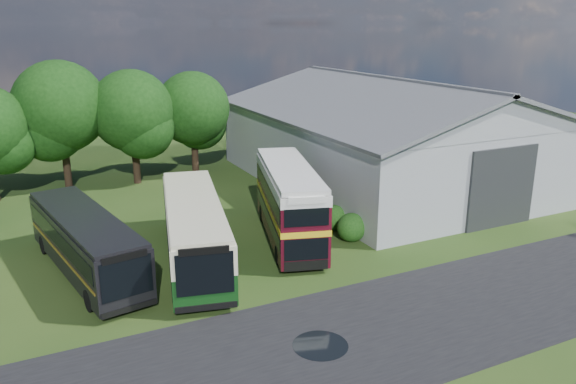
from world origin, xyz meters
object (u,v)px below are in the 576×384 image
storage_shed (386,129)px  bus_green_single (194,230)px  bus_dark_single (86,243)px  bus_maroon_double (289,203)px

storage_shed → bus_green_single: 20.64m
bus_dark_single → storage_shed: bearing=8.7°
storage_shed → bus_green_single: (-18.44, -8.99, -2.37)m
storage_shed → bus_dark_single: bearing=-161.3°
bus_green_single → bus_maroon_double: (5.86, 0.72, 0.38)m
bus_maroon_double → bus_dark_single: 11.16m
storage_shed → bus_dark_single: storage_shed is taller
bus_maroon_double → bus_dark_single: size_ratio=0.91×
bus_green_single → bus_maroon_double: 5.91m
storage_shed → bus_green_single: storage_shed is taller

